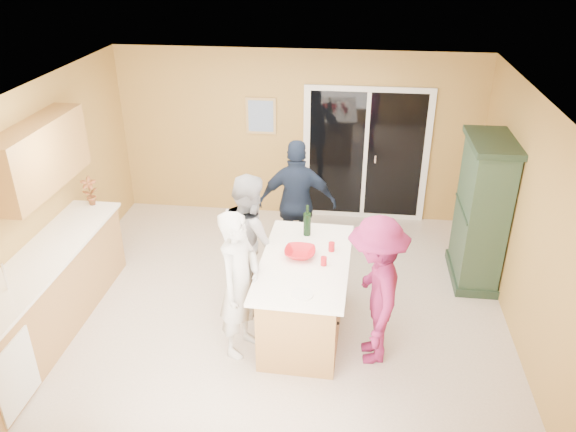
# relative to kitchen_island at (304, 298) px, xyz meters

# --- Properties ---
(floor) EXTENTS (5.50, 5.50, 0.00)m
(floor) POSITION_rel_kitchen_island_xyz_m (-0.41, 0.48, -0.43)
(floor) COLOR beige
(floor) RESTS_ON ground
(ceiling) EXTENTS (5.50, 5.00, 0.10)m
(ceiling) POSITION_rel_kitchen_island_xyz_m (-0.41, 0.48, 2.17)
(ceiling) COLOR silver
(ceiling) RESTS_ON wall_back
(wall_back) EXTENTS (5.50, 0.10, 2.60)m
(wall_back) POSITION_rel_kitchen_island_xyz_m (-0.41, 2.98, 0.87)
(wall_back) COLOR tan
(wall_back) RESTS_ON ground
(wall_front) EXTENTS (5.50, 0.10, 2.60)m
(wall_front) POSITION_rel_kitchen_island_xyz_m (-0.41, -2.02, 0.87)
(wall_front) COLOR tan
(wall_front) RESTS_ON ground
(wall_left) EXTENTS (0.10, 5.00, 2.60)m
(wall_left) POSITION_rel_kitchen_island_xyz_m (-3.16, 0.48, 0.87)
(wall_left) COLOR tan
(wall_left) RESTS_ON ground
(wall_right) EXTENTS (0.10, 5.00, 2.60)m
(wall_right) POSITION_rel_kitchen_island_xyz_m (2.34, 0.48, 0.87)
(wall_right) COLOR tan
(wall_right) RESTS_ON ground
(left_cabinet_run) EXTENTS (0.65, 3.05, 1.24)m
(left_cabinet_run) POSITION_rel_kitchen_island_xyz_m (-2.85, -0.57, 0.03)
(left_cabinet_run) COLOR #A3753F
(left_cabinet_run) RESTS_ON floor
(upper_cabinets) EXTENTS (0.35, 1.60, 0.75)m
(upper_cabinets) POSITION_rel_kitchen_island_xyz_m (-2.98, 0.28, 1.44)
(upper_cabinets) COLOR #A3753F
(upper_cabinets) RESTS_ON wall_left
(sliding_door) EXTENTS (1.90, 0.07, 2.10)m
(sliding_door) POSITION_rel_kitchen_island_xyz_m (0.64, 2.95, 0.62)
(sliding_door) COLOR white
(sliding_door) RESTS_ON floor
(framed_picture) EXTENTS (0.46, 0.04, 0.56)m
(framed_picture) POSITION_rel_kitchen_island_xyz_m (-0.96, 2.96, 1.17)
(framed_picture) COLOR tan
(framed_picture) RESTS_ON wall_back
(kitchen_island) EXTENTS (1.01, 1.78, 0.92)m
(kitchen_island) POSITION_rel_kitchen_island_xyz_m (0.00, 0.00, 0.00)
(kitchen_island) COLOR #A3753F
(kitchen_island) RESTS_ON floor
(green_hutch) EXTENTS (0.55, 1.04, 1.92)m
(green_hutch) POSITION_rel_kitchen_island_xyz_m (2.08, 1.35, 0.50)
(green_hutch) COLOR #1F3223
(green_hutch) RESTS_ON floor
(woman_white) EXTENTS (0.57, 0.70, 1.66)m
(woman_white) POSITION_rel_kitchen_island_xyz_m (-0.64, -0.40, 0.40)
(woman_white) COLOR silver
(woman_white) RESTS_ON floor
(woman_grey) EXTENTS (0.95, 1.02, 1.67)m
(woman_grey) POSITION_rel_kitchen_island_xyz_m (-0.70, 0.51, 0.40)
(woman_grey) COLOR #ACACAF
(woman_grey) RESTS_ON floor
(woman_navy) EXTENTS (1.04, 0.47, 1.75)m
(woman_navy) POSITION_rel_kitchen_island_xyz_m (-0.24, 1.49, 0.44)
(woman_navy) COLOR #1A253B
(woman_navy) RESTS_ON floor
(woman_magenta) EXTENTS (0.71, 1.12, 1.65)m
(woman_magenta) POSITION_rel_kitchen_island_xyz_m (0.75, -0.35, 0.39)
(woman_magenta) COLOR #811C52
(woman_magenta) RESTS_ON floor
(serving_bowl) EXTENTS (0.34, 0.34, 0.08)m
(serving_bowl) POSITION_rel_kitchen_island_xyz_m (-0.06, 0.08, 0.53)
(serving_bowl) COLOR red
(serving_bowl) RESTS_ON kitchen_island
(tulip_vase) EXTENTS (0.24, 0.21, 0.38)m
(tulip_vase) POSITION_rel_kitchen_island_xyz_m (-2.86, 1.01, 0.70)
(tulip_vase) COLOR red
(tulip_vase) RESTS_ON left_cabinet_run
(tumbler_near) EXTENTS (0.08, 0.08, 0.10)m
(tumbler_near) POSITION_rel_kitchen_island_xyz_m (0.27, 0.24, 0.54)
(tumbler_near) COLOR red
(tumbler_near) RESTS_ON kitchen_island
(tumbler_far) EXTENTS (0.08, 0.08, 0.10)m
(tumbler_far) POSITION_rel_kitchen_island_xyz_m (0.20, -0.07, 0.54)
(tumbler_far) COLOR red
(tumbler_far) RESTS_ON kitchen_island
(wine_bottle) EXTENTS (0.09, 0.09, 0.38)m
(wine_bottle) POSITION_rel_kitchen_island_xyz_m (-0.03, 0.58, 0.64)
(wine_bottle) COLOR black
(wine_bottle) RESTS_ON kitchen_island
(white_plate) EXTENTS (0.26, 0.26, 0.02)m
(white_plate) POSITION_rel_kitchen_island_xyz_m (0.03, -0.64, 0.50)
(white_plate) COLOR white
(white_plate) RESTS_ON kitchen_island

